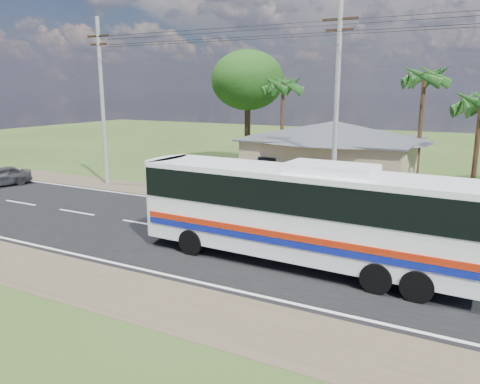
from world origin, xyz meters
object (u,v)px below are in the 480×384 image
(person, at_px, (407,204))
(small_car, at_px, (0,177))
(coach_bus, at_px, (302,207))
(motorcycle, at_px, (351,200))

(person, bearing_deg, small_car, 21.30)
(coach_bus, distance_m, person, 8.56)
(coach_bus, xyz_separation_m, small_car, (-23.09, 3.94, -1.56))
(person, bearing_deg, motorcycle, -9.31)
(coach_bus, distance_m, motorcycle, 9.46)
(small_car, bearing_deg, motorcycle, 28.41)
(person, bearing_deg, coach_bus, 84.77)
(motorcycle, distance_m, person, 3.34)
(person, xyz_separation_m, small_car, (-25.61, -4.12, -0.18))
(coach_bus, bearing_deg, small_car, 172.01)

